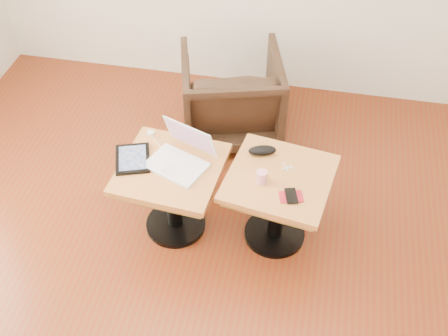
% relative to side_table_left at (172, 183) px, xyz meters
% --- Properties ---
extents(room_shell, '(4.52, 4.52, 2.71)m').
position_rel_side_table_left_xyz_m(room_shell, '(0.36, -0.59, 0.95)').
color(room_shell, maroon).
rests_on(room_shell, ground).
extents(side_table_left, '(0.63, 0.63, 0.53)m').
position_rel_side_table_left_xyz_m(side_table_left, '(0.00, 0.00, 0.00)').
color(side_table_left, black).
rests_on(side_table_left, ground).
extents(side_table_right, '(0.67, 0.67, 0.53)m').
position_rel_side_table_left_xyz_m(side_table_right, '(0.63, 0.05, 0.00)').
color(side_table_right, black).
rests_on(side_table_right, ground).
extents(laptop, '(0.42, 0.40, 0.23)m').
position_rel_side_table_left_xyz_m(laptop, '(0.05, 0.05, 0.18)').
color(laptop, white).
rests_on(laptop, side_table_left).
extents(tablet, '(0.27, 0.30, 0.02)m').
position_rel_side_table_left_xyz_m(tablet, '(-0.23, 0.01, 0.14)').
color(tablet, black).
rests_on(tablet, side_table_left).
extents(charging_adapter, '(0.04, 0.04, 0.02)m').
position_rel_side_table_left_xyz_m(charging_adapter, '(-0.19, 0.25, 0.14)').
color(charging_adapter, white).
rests_on(charging_adapter, side_table_left).
extents(glasses_case, '(0.18, 0.12, 0.05)m').
position_rel_side_table_left_xyz_m(glasses_case, '(0.51, 0.21, 0.16)').
color(glasses_case, black).
rests_on(glasses_case, side_table_right).
extents(striped_cup, '(0.07, 0.07, 0.08)m').
position_rel_side_table_left_xyz_m(striped_cup, '(0.54, -0.02, 0.17)').
color(striped_cup, '#DC3F67').
rests_on(striped_cup, side_table_right).
extents(earbuds_tangle, '(0.07, 0.06, 0.01)m').
position_rel_side_table_left_xyz_m(earbuds_tangle, '(0.67, 0.12, 0.14)').
color(earbuds_tangle, white).
rests_on(earbuds_tangle, side_table_right).
extents(phone_on_sleeve, '(0.15, 0.13, 0.02)m').
position_rel_side_table_left_xyz_m(phone_on_sleeve, '(0.71, -0.10, 0.14)').
color(phone_on_sleeve, maroon).
rests_on(phone_on_sleeve, side_table_right).
extents(armchair, '(0.86, 0.88, 0.65)m').
position_rel_side_table_left_xyz_m(armchair, '(0.17, 1.01, -0.07)').
color(armchair, black).
rests_on(armchair, ground).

